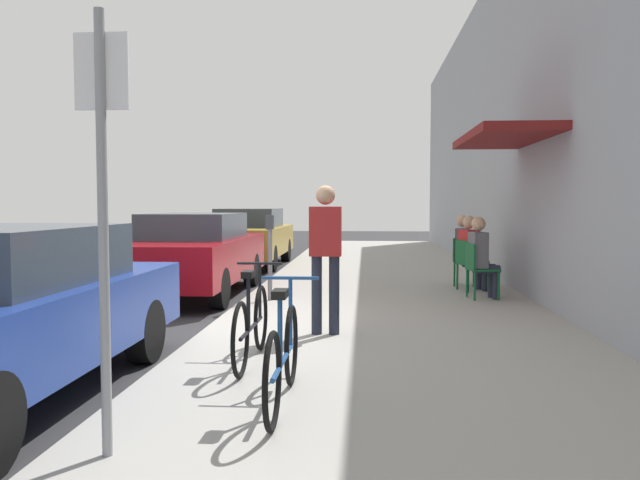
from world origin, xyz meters
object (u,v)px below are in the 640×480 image
at_px(parked_car_2, 249,236).
at_px(seated_patron_1, 472,250).
at_px(seated_patron_2, 466,248).
at_px(pedestrian_standing, 325,247).
at_px(seated_patron_0, 482,255).
at_px(cafe_chair_1, 469,262).
at_px(parking_meter, 270,251).
at_px(bicycle_1, 252,324).
at_px(bicycle_0, 283,357).
at_px(parked_car_1, 193,253).
at_px(street_sign, 103,198).
at_px(cafe_chair_2, 462,258).
at_px(cafe_chair_0, 478,267).

bearing_deg(parked_car_2, seated_patron_1, -47.00).
distance_m(parked_car_2, seated_patron_2, 6.63).
bearing_deg(parked_car_2, pedestrian_standing, -74.05).
xyz_separation_m(seated_patron_0, cafe_chair_1, (-0.06, 0.90, -0.19)).
bearing_deg(parking_meter, bicycle_1, -83.87).
relative_size(parked_car_2, seated_patron_2, 3.41).
bearing_deg(bicycle_1, seated_patron_1, 60.48).
relative_size(bicycle_0, bicycle_1, 1.00).
bearing_deg(pedestrian_standing, parked_car_1, 124.92).
relative_size(bicycle_0, seated_patron_2, 1.33).
xyz_separation_m(seated_patron_0, pedestrian_standing, (-2.28, -2.87, 0.30)).
height_order(street_sign, bicycle_1, street_sign).
xyz_separation_m(parking_meter, seated_patron_1, (3.30, 1.32, -0.07)).
bearing_deg(street_sign, pedestrian_standing, 73.22).
height_order(bicycle_1, seated_patron_1, seated_patron_1).
height_order(parked_car_1, street_sign, street_sign).
bearing_deg(cafe_chair_2, street_sign, -112.31).
xyz_separation_m(parked_car_1, seated_patron_0, (4.85, -0.81, 0.06)).
xyz_separation_m(cafe_chair_0, cafe_chair_2, (0.00, 1.62, 0.00)).
height_order(cafe_chair_2, pedestrian_standing, pedestrian_standing).
bearing_deg(seated_patron_0, cafe_chair_2, 92.04).
bearing_deg(cafe_chair_0, cafe_chair_1, 89.77).
bearing_deg(cafe_chair_1, parked_car_2, 132.55).
bearing_deg(street_sign, parked_car_2, 96.83).
xyz_separation_m(seated_patron_1, pedestrian_standing, (-2.28, -3.78, 0.30)).
bearing_deg(bicycle_1, street_sign, -101.63).
bearing_deg(bicycle_0, seated_patron_1, 68.97).
height_order(bicycle_0, seated_patron_1, seated_patron_1).
relative_size(parked_car_2, seated_patron_1, 3.41).
height_order(parked_car_1, seated_patron_0, parked_car_1).
bearing_deg(seated_patron_1, street_sign, -114.56).
bearing_deg(seated_patron_0, seated_patron_1, 89.94).
bearing_deg(bicycle_0, parked_car_1, 111.23).
bearing_deg(cafe_chair_1, seated_patron_1, 19.48).
distance_m(seated_patron_0, pedestrian_standing, 3.67).
relative_size(bicycle_1, pedestrian_standing, 1.01).
bearing_deg(cafe_chair_1, cafe_chair_0, -90.23).
bearing_deg(cafe_chair_2, pedestrian_standing, -116.40).
height_order(bicycle_0, seated_patron_0, seated_patron_0).
distance_m(bicycle_1, cafe_chair_0, 5.05).
bearing_deg(pedestrian_standing, cafe_chair_0, 52.17).
distance_m(street_sign, cafe_chair_1, 8.07).
height_order(parked_car_2, cafe_chair_2, parked_car_2).
bearing_deg(seated_patron_0, bicycle_1, -124.60).
distance_m(bicycle_1, seated_patron_1, 5.87).
relative_size(bicycle_0, cafe_chair_0, 1.97).
height_order(seated_patron_1, cafe_chair_2, seated_patron_1).
bearing_deg(cafe_chair_1, parked_car_1, -178.98).
bearing_deg(parking_meter, cafe_chair_0, 6.88).
distance_m(parking_meter, cafe_chair_1, 3.50).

